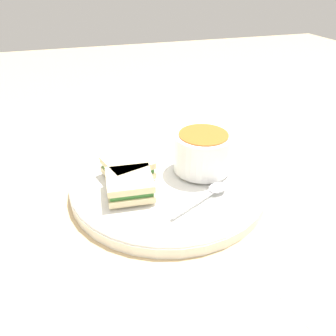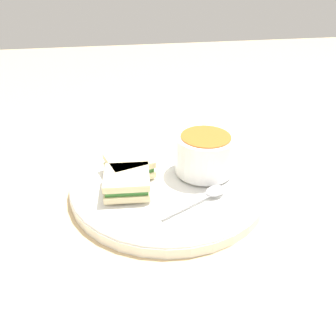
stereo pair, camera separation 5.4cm
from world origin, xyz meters
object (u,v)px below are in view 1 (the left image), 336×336
(soup_bowl, at_px, (203,151))
(sandwich_half_far, at_px, (130,185))
(spoon, at_px, (214,190))
(sandwich_half_near, at_px, (128,168))

(soup_bowl, bearing_deg, sandwich_half_far, -75.52)
(spoon, bearing_deg, sandwich_half_far, 136.99)
(spoon, relative_size, sandwich_half_far, 1.47)
(spoon, bearing_deg, sandwich_half_near, 116.97)
(soup_bowl, relative_size, spoon, 0.87)
(sandwich_half_far, bearing_deg, soup_bowl, 104.48)
(spoon, distance_m, sandwich_half_near, 0.15)
(spoon, height_order, sandwich_half_far, sandwich_half_far)
(soup_bowl, xyz_separation_m, spoon, (0.07, -0.01, -0.03))
(spoon, relative_size, sandwich_half_near, 1.29)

